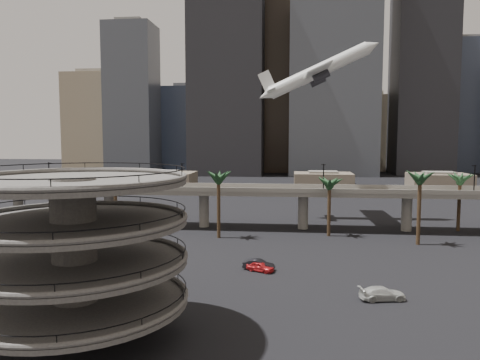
# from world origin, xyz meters

# --- Properties ---
(ground) EXTENTS (700.00, 700.00, 0.00)m
(ground) POSITION_xyz_m (0.00, 0.00, 0.00)
(ground) COLOR black
(ground) RESTS_ON ground
(parking_ramp) EXTENTS (22.20, 22.20, 17.35)m
(parking_ramp) POSITION_xyz_m (-13.00, -4.00, 9.84)
(parking_ramp) COLOR #4A4745
(parking_ramp) RESTS_ON ground
(overpass) EXTENTS (130.00, 9.30, 14.70)m
(overpass) POSITION_xyz_m (0.00, 55.00, 7.34)
(overpass) COLOR slate
(overpass) RESTS_ON ground
(palm_trees) EXTENTS (76.40, 18.40, 14.00)m
(palm_trees) POSITION_xyz_m (11.58, 47.18, 11.30)
(palm_trees) COLOR #412D1B
(palm_trees) RESTS_ON ground
(low_buildings) EXTENTS (135.00, 27.50, 6.80)m
(low_buildings) POSITION_xyz_m (6.89, 142.30, 2.86)
(low_buildings) COLOR #6A5F4E
(low_buildings) RESTS_ON ground
(skyline) EXTENTS (269.00, 86.00, 128.49)m
(skyline) POSITION_xyz_m (15.11, 217.08, 47.02)
(skyline) COLOR gray
(skyline) RESTS_ON ground
(airborne_jet) EXTENTS (29.47, 26.99, 15.58)m
(airborne_jet) POSITION_xyz_m (14.47, 68.21, 35.64)
(airborne_jet) COLOR silver
(airborne_jet) RESTS_ON ground
(car_a) EXTENTS (4.58, 3.38, 1.45)m
(car_a) POSITION_xyz_m (3.72, 21.41, 0.73)
(car_a) COLOR red
(car_a) RESTS_ON ground
(car_b) EXTENTS (5.05, 2.71, 1.58)m
(car_b) POSITION_xyz_m (3.44, 22.25, 0.79)
(car_b) COLOR black
(car_b) RESTS_ON ground
(car_c) EXTENTS (6.02, 3.37, 1.65)m
(car_c) POSITION_xyz_m (19.52, 10.74, 0.82)
(car_c) COLOR beige
(car_c) RESTS_ON ground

